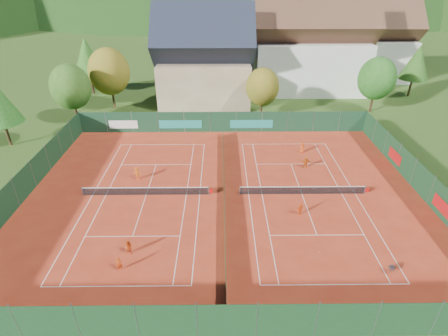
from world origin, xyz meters
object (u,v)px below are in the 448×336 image
(player_left_near, at_px, (119,264))
(player_right_near, at_px, (300,209))
(player_left_far, at_px, (137,173))
(chalet, at_px, (205,62))
(ball_hopper, at_px, (392,268))
(hotel_block_a, at_px, (310,50))
(player_left_mid, at_px, (129,248))
(player_right_far_a, at_px, (302,148))
(player_right_far_b, at_px, (306,162))
(hotel_block_b, at_px, (369,46))

(player_left_near, bearing_deg, player_right_near, -0.62)
(player_left_far, relative_size, player_right_near, 1.13)
(chalet, relative_size, ball_hopper, 20.25)
(hotel_block_a, xyz_separation_m, player_left_near, (-24.10, -46.30, -6.74))
(hotel_block_a, bearing_deg, player_right_near, -102.76)
(chalet, relative_size, player_left_mid, 12.09)
(player_right_far_a, relative_size, player_right_far_b, 1.00)
(hotel_block_b, bearing_deg, player_left_mid, -125.71)
(chalet, height_order, player_left_far, chalet)
(player_left_near, bearing_deg, player_right_far_b, 17.14)
(chalet, bearing_deg, player_right_far_a, -57.99)
(ball_hopper, bearing_deg, player_left_far, 147.53)
(player_left_mid, bearing_deg, player_left_near, -82.06)
(player_left_near, bearing_deg, chalet, 57.85)
(ball_hopper, xyz_separation_m, player_right_far_a, (-2.61, 20.22, 0.11))
(player_right_near, bearing_deg, ball_hopper, -90.42)
(chalet, height_order, hotel_block_b, chalet)
(hotel_block_a, distance_m, player_right_near, 41.01)
(player_left_mid, relative_size, player_right_far_b, 1.00)
(player_right_near, relative_size, player_right_far_b, 0.98)
(ball_hopper, bearing_deg, hotel_block_a, 85.72)
(hotel_block_b, xyz_separation_m, player_right_far_b, (-20.50, -38.42, -5.95))
(chalet, bearing_deg, player_left_far, -103.56)
(player_left_mid, bearing_deg, hotel_block_a, 80.75)
(chalet, xyz_separation_m, player_left_far, (-6.48, -26.85, -5.88))
(hotel_block_b, distance_m, player_left_mid, 64.97)
(player_left_near, distance_m, player_left_mid, 1.80)
(hotel_block_b, height_order, player_right_far_b, hotel_block_b)
(chalet, distance_m, hotel_block_b, 35.85)
(player_left_far, bearing_deg, player_left_near, 109.92)
(hotel_block_b, bearing_deg, player_left_near, -125.05)
(player_left_near, distance_m, player_left_far, 13.53)
(chalet, xyz_separation_m, ball_hopper, (15.49, -40.83, -6.07))
(player_left_near, distance_m, player_right_near, 16.64)
(player_right_far_b, bearing_deg, hotel_block_b, -125.56)
(ball_hopper, distance_m, player_right_far_b, 16.68)
(player_left_mid, distance_m, player_right_far_a, 25.15)
(player_left_near, relative_size, player_left_far, 0.86)
(ball_hopper, xyz_separation_m, player_right_near, (-5.43, 7.37, 0.10))
(player_left_far, xyz_separation_m, player_right_far_a, (19.36, 6.24, -0.07))
(player_left_mid, height_order, player_right_near, player_left_mid)
(player_left_mid, bearing_deg, ball_hopper, 12.37)
(player_left_far, relative_size, player_right_far_a, 1.11)
(player_left_far, bearing_deg, player_right_far_b, -158.62)
(ball_hopper, xyz_separation_m, player_left_mid, (-20.25, 2.29, 0.11))
(chalet, height_order, player_left_mid, chalet)
(hotel_block_a, distance_m, player_left_near, 52.63)
(ball_hopper, relative_size, player_right_far_a, 0.60)
(player_right_far_b, bearing_deg, hotel_block_a, -109.54)
(player_right_near, bearing_deg, player_left_mid, 162.11)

